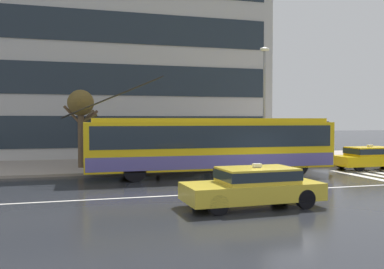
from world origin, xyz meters
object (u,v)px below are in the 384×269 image
at_px(bus_shelter, 172,134).
at_px(street_lamp, 264,96).
at_px(taxi_oncoming_near, 254,185).
at_px(pedestrian_approaching_curb, 158,151).
at_px(street_tree_bare, 81,107).
at_px(pedestrian_at_shelter, 265,138).
at_px(trolleybus, 211,144).
at_px(taxi_ahead_of_bus, 371,157).

relative_size(bus_shelter, street_lamp, 0.61).
bearing_deg(taxi_oncoming_near, bus_shelter, 91.52).
bearing_deg(pedestrian_approaching_curb, street_tree_bare, 150.74).
height_order(taxi_oncoming_near, pedestrian_at_shelter, pedestrian_at_shelter).
bearing_deg(trolleybus, street_tree_bare, 145.83).
distance_m(trolleybus, bus_shelter, 3.38).
bearing_deg(trolleybus, pedestrian_at_shelter, 27.51).
bearing_deg(pedestrian_approaching_curb, taxi_oncoming_near, -82.09).
relative_size(taxi_ahead_of_bus, pedestrian_at_shelter, 2.26).
relative_size(taxi_oncoming_near, street_lamp, 0.65).
relative_size(street_lamp, street_tree_bare, 1.59).
xyz_separation_m(trolleybus, taxi_ahead_of_bus, (9.71, 0.24, -0.89)).
distance_m(taxi_ahead_of_bus, street_tree_bare, 16.70).
height_order(street_lamp, street_tree_bare, street_lamp).
relative_size(trolleybus, pedestrian_approaching_curb, 7.77).
bearing_deg(street_tree_bare, trolleybus, -34.17).
xyz_separation_m(taxi_oncoming_near, street_tree_bare, (-5.25, 11.69, 2.81)).
height_order(trolleybus, taxi_ahead_of_bus, trolleybus).
distance_m(bus_shelter, pedestrian_approaching_curb, 1.72).
distance_m(bus_shelter, pedestrian_at_shelter, 5.31).
bearing_deg(pedestrian_at_shelter, bus_shelter, 168.47).
xyz_separation_m(bus_shelter, pedestrian_at_shelter, (5.20, -1.06, -0.29)).
xyz_separation_m(taxi_ahead_of_bus, taxi_oncoming_near, (-10.72, -7.67, 0.00)).
bearing_deg(street_tree_bare, taxi_oncoming_near, -65.80).
bearing_deg(bus_shelter, taxi_ahead_of_bus, -14.57).
bearing_deg(taxi_oncoming_near, pedestrian_at_shelter, 62.55).
xyz_separation_m(pedestrian_at_shelter, street_lamp, (0.23, 0.57, 2.46)).
distance_m(taxi_oncoming_near, pedestrian_at_shelter, 10.72).
height_order(taxi_oncoming_near, pedestrian_approaching_curb, pedestrian_approaching_curb).
bearing_deg(bus_shelter, street_tree_bare, 166.93).
bearing_deg(taxi_ahead_of_bus, bus_shelter, 165.43).
distance_m(pedestrian_approaching_curb, street_tree_bare, 5.09).
bearing_deg(pedestrian_at_shelter, pedestrian_approaching_curb, 179.90).
distance_m(trolleybus, pedestrian_at_shelter, 4.41).
xyz_separation_m(trolleybus, street_tree_bare, (-6.26, 4.25, 1.92)).
height_order(trolleybus, pedestrian_approaching_curb, trolleybus).
relative_size(pedestrian_at_shelter, street_lamp, 0.29).
bearing_deg(taxi_oncoming_near, street_tree_bare, 114.20).
height_order(taxi_ahead_of_bus, street_tree_bare, street_tree_bare).
bearing_deg(pedestrian_approaching_curb, street_lamp, 4.96).
xyz_separation_m(trolleybus, pedestrian_at_shelter, (3.91, 2.04, 0.16)).
relative_size(pedestrian_approaching_curb, street_tree_bare, 0.40).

